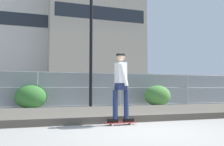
{
  "coord_description": "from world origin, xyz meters",
  "views": [
    {
      "loc": [
        -2.4,
        -4.92,
        0.94
      ],
      "look_at": [
        0.08,
        2.74,
        1.48
      ],
      "focal_mm": 38.7,
      "sensor_mm": 36.0,
      "label": 1
    }
  ],
  "objects_px": {
    "shrub_center": "(158,96)",
    "parked_car_near": "(23,91)",
    "skater": "(121,82)",
    "shrub_left": "(31,97)",
    "street_lamp": "(91,20)",
    "skateboard": "(121,123)"
  },
  "relations": [
    {
      "from": "parked_car_near",
      "to": "shrub_center",
      "type": "xyz_separation_m",
      "value": [
        7.11,
        -3.98,
        -0.27
      ]
    },
    {
      "from": "skater",
      "to": "shrub_left",
      "type": "relative_size",
      "value": 1.21
    },
    {
      "from": "skater",
      "to": "parked_car_near",
      "type": "distance_m",
      "value": 10.27
    },
    {
      "from": "skateboard",
      "to": "shrub_left",
      "type": "bearing_deg",
      "value": 110.31
    },
    {
      "from": "shrub_left",
      "to": "shrub_center",
      "type": "distance_m",
      "value": 6.61
    },
    {
      "from": "skateboard",
      "to": "parked_car_near",
      "type": "xyz_separation_m",
      "value": [
        -2.8,
        9.88,
        0.78
      ]
    },
    {
      "from": "shrub_center",
      "to": "parked_car_near",
      "type": "bearing_deg",
      "value": 150.73
    },
    {
      "from": "skateboard",
      "to": "shrub_center",
      "type": "height_order",
      "value": "shrub_center"
    },
    {
      "from": "skateboard",
      "to": "parked_car_near",
      "type": "bearing_deg",
      "value": 105.83
    },
    {
      "from": "parked_car_near",
      "to": "shrub_left",
      "type": "height_order",
      "value": "parked_car_near"
    },
    {
      "from": "shrub_left",
      "to": "shrub_center",
      "type": "relative_size",
      "value": 1.02
    },
    {
      "from": "street_lamp",
      "to": "parked_car_near",
      "type": "height_order",
      "value": "street_lamp"
    },
    {
      "from": "skater",
      "to": "shrub_left",
      "type": "bearing_deg",
      "value": 110.31
    },
    {
      "from": "skater",
      "to": "street_lamp",
      "type": "height_order",
      "value": "street_lamp"
    },
    {
      "from": "street_lamp",
      "to": "shrub_left",
      "type": "bearing_deg",
      "value": 175.69
    },
    {
      "from": "street_lamp",
      "to": "shrub_left",
      "type": "xyz_separation_m",
      "value": [
        -2.86,
        0.22,
        -3.92
      ]
    },
    {
      "from": "skater",
      "to": "shrub_left",
      "type": "xyz_separation_m",
      "value": [
        -2.3,
        6.21,
        -0.53
      ]
    },
    {
      "from": "street_lamp",
      "to": "parked_car_near",
      "type": "bearing_deg",
      "value": 130.85
    },
    {
      "from": "skateboard",
      "to": "shrub_center",
      "type": "bearing_deg",
      "value": 53.86
    },
    {
      "from": "skater",
      "to": "shrub_center",
      "type": "xyz_separation_m",
      "value": [
        4.31,
        5.9,
        -0.55
      ]
    },
    {
      "from": "skateboard",
      "to": "parked_car_near",
      "type": "relative_size",
      "value": 0.18
    },
    {
      "from": "skateboard",
      "to": "parked_car_near",
      "type": "height_order",
      "value": "parked_car_near"
    }
  ]
}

